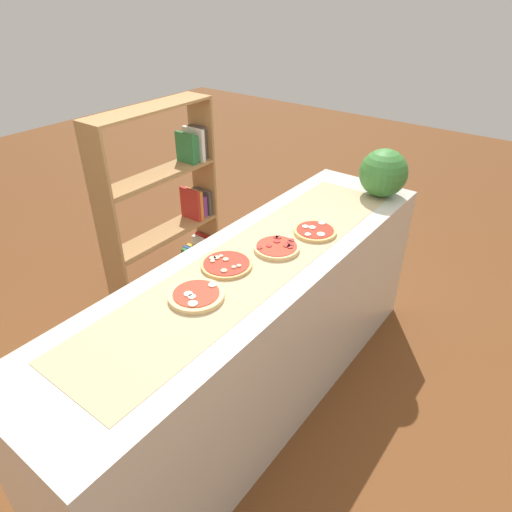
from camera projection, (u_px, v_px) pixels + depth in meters
ground_plane at (256, 394)px, 2.67m from camera, size 12.00×12.00×0.00m
counter at (256, 334)px, 2.42m from camera, size 2.47×0.65×0.93m
parchment_paper at (256, 259)px, 2.18m from camera, size 2.05×0.45×0.00m
pizza_mozzarella_0 at (196, 295)px, 1.91m from camera, size 0.24×0.24×0.03m
pizza_mushroom_1 at (226, 264)px, 2.12m from camera, size 0.24×0.24×0.02m
pizza_pepperoni_2 at (277, 248)px, 2.24m from camera, size 0.23×0.23×0.03m
pizza_mozzarella_3 at (315, 231)px, 2.39m from camera, size 0.22×0.22×0.03m
watermelon at (383, 173)px, 2.73m from camera, size 0.29×0.29×0.29m
bookshelf at (174, 207)px, 3.35m from camera, size 0.94×0.23×1.38m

